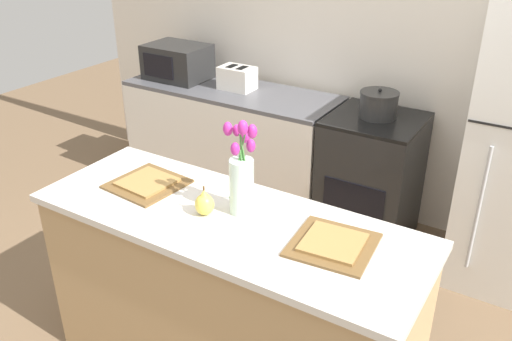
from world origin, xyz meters
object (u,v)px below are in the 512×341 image
object	(u,v)px
stove_range	(370,179)
cooking_pot	(379,104)
pear_figurine	(204,203)
microwave	(178,62)
flower_vase	(242,177)
plate_setting_left	(147,183)
toaster	(237,78)
plate_setting_right	(333,244)

from	to	relation	value
stove_range	cooking_pot	xyz separation A→B (m)	(-0.00, 0.02, 0.54)
pear_figurine	microwave	world-z (taller)	microwave
flower_vase	plate_setting_left	bearing A→B (deg)	-176.34
toaster	flower_vase	bearing A→B (deg)	-55.75
stove_range	microwave	distance (m)	1.77
plate_setting_left	toaster	distance (m)	1.66
plate_setting_left	microwave	xyz separation A→B (m)	(-1.07, 1.56, 0.09)
plate_setting_left	cooking_pot	size ratio (longest dim) A/B	1.38
cooking_pot	microwave	bearing A→B (deg)	-179.41
plate_setting_right	toaster	bearing A→B (deg)	133.70
pear_figurine	plate_setting_left	xyz separation A→B (m)	(-0.40, 0.07, -0.05)
cooking_pot	plate_setting_left	bearing A→B (deg)	-110.55
flower_vase	microwave	size ratio (longest dim) A/B	0.94
cooking_pot	plate_setting_right	bearing A→B (deg)	-75.90
flower_vase	cooking_pot	xyz separation A→B (m)	(0.06, 1.54, -0.13)
flower_vase	plate_setting_right	bearing A→B (deg)	-4.24
stove_range	plate_setting_left	distance (m)	1.74
pear_figurine	cooking_pot	distance (m)	1.66
pear_figurine	toaster	distance (m)	1.89
toaster	microwave	size ratio (longest dim) A/B	0.58
cooking_pot	flower_vase	bearing A→B (deg)	-92.27
plate_setting_left	cooking_pot	distance (m)	1.68
flower_vase	plate_setting_right	size ratio (longest dim) A/B	1.29
stove_range	flower_vase	distance (m)	1.67
stove_range	flower_vase	xyz separation A→B (m)	(-0.06, -1.53, 0.67)
pear_figurine	microwave	size ratio (longest dim) A/B	0.29
microwave	cooking_pot	bearing A→B (deg)	0.59
pear_figurine	toaster	xyz separation A→B (m)	(-0.92, 1.65, -0.01)
stove_range	pear_figurine	size ratio (longest dim) A/B	6.50
stove_range	plate_setting_right	bearing A→B (deg)	-75.85
pear_figurine	flower_vase	bearing A→B (deg)	39.67
toaster	plate_setting_left	bearing A→B (deg)	-71.71
stove_range	cooking_pot	size ratio (longest dim) A/B	3.59
toaster	microwave	distance (m)	0.56
stove_range	toaster	world-z (taller)	toaster
cooking_pot	microwave	xyz separation A→B (m)	(-1.67, -0.02, 0.05)
plate_setting_right	cooking_pot	distance (m)	1.63
toaster	plate_setting_right	bearing A→B (deg)	-46.30
flower_vase	cooking_pot	distance (m)	1.55
plate_setting_left	microwave	distance (m)	1.90
stove_range	microwave	world-z (taller)	microwave
plate_setting_left	toaster	bearing A→B (deg)	108.29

